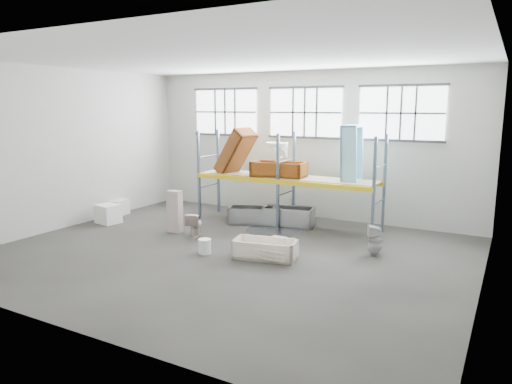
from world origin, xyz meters
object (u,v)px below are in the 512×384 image
Objects in this scene: toilet_beige at (194,224)px; steel_tub_right at (289,216)px; bathtub_beige at (265,249)px; toilet_white at (375,240)px; blue_tub_upright at (352,154)px; rust_tub_flat at (279,169)px; steel_tub_left at (252,215)px; bucket at (205,246)px; carton_near at (108,214)px; cistern_tall at (175,211)px.

toilet_beige reaches higher than steel_tub_right.
toilet_white is at bearing 21.42° from bathtub_beige.
steel_tub_right is 2.87m from blue_tub_upright.
bathtub_beige is at bearing -69.15° from rust_tub_flat.
bathtub_beige is 3.62m from steel_tub_left.
bucket is at bearing -81.46° from steel_tub_left.
blue_tub_upright is at bearing 57.31° from bucket.
blue_tub_upright is at bearing 7.85° from steel_tub_right.
steel_tub_right is 3.84m from bucket.
toilet_beige is 3.48m from carton_near.
bathtub_beige is at bearing -6.65° from carton_near.
steel_tub_right is at bearing 25.86° from carton_near.
blue_tub_upright is 5.29m from bucket.
toilet_beige is at bearing -13.53° from cistern_tall.
carton_near is at bearing 178.70° from cistern_tall.
steel_tub_left is at bearing -162.91° from steel_tub_right.
toilet_beige is 1.86× the size of bucket.
blue_tub_upright is at bearing 21.43° from carton_near.
cistern_tall is at bearing -135.21° from rust_tub_flat.
carton_near is at bearing -154.14° from steel_tub_right.
toilet_beige is at bearing -108.01° from steel_tub_left.
cistern_tall is (-0.82, 0.12, 0.28)m from toilet_beige.
bucket is (-2.60, -4.05, -2.20)m from blue_tub_upright.
bathtub_beige is at bearing -18.98° from cistern_tall.
bathtub_beige is 4.32m from blue_tub_upright.
rust_tub_flat is (1.55, 2.47, 1.46)m from toilet_beige.
blue_tub_upright is (3.11, 0.63, 2.12)m from steel_tub_left.
toilet_beige reaches higher than steel_tub_left.
bathtub_beige is 1.62m from bucket.
bucket is (-0.32, -3.70, -1.63)m from rust_tub_flat.
steel_tub_left is 4.76m from carton_near.
toilet_white is 0.47× the size of rust_tub_flat.
bathtub_beige is 1.07× the size of steel_tub_left.
cistern_tall is 6.03m from toilet_white.
blue_tub_upright reaches higher than rust_tub_flat.
blue_tub_upright is at bearing -162.73° from toilet_beige.
cistern_tall is 3.65m from steel_tub_right.
cistern_tall is 0.86× the size of steel_tub_left.
bathtub_beige reaches higher than bucket.
steel_tub_right is 0.93× the size of blue_tub_upright.
steel_tub_right is (1.17, 0.36, 0.02)m from steel_tub_left.
toilet_beige is 5.17m from blue_tub_upright.
cistern_tall is at bearing -27.72° from toilet_beige.
cistern_tall is 5.65m from blue_tub_upright.
toilet_white reaches higher than bathtub_beige.
blue_tub_upright is at bearing 62.26° from bathtub_beige.
toilet_white is at bearing -56.62° from blue_tub_upright.
toilet_white is 2.08× the size of bucket.
rust_tub_flat is (2.36, 2.35, 1.18)m from cistern_tall.
carton_near is (-5.36, -2.60, 0.01)m from steel_tub_right.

